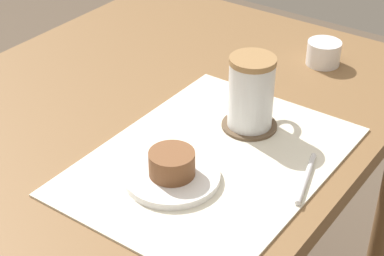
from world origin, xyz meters
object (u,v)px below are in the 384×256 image
pastry (172,163)px  coffee_mug (252,91)px  sugar_bowl (324,53)px  dining_table (106,171)px  pastry_plate (172,177)px

pastry → coffee_mug: bearing=-5.0°
coffee_mug → sugar_bowl: coffee_mug is taller
coffee_mug → pastry: bearing=175.0°
coffee_mug → dining_table: bearing=133.1°
coffee_mug → sugar_bowl: size_ratio=1.85×
pastry_plate → coffee_mug: bearing=-5.0°
pastry_plate → pastry: pastry is taller
pastry → coffee_mug: coffee_mug is taller
pastry_plate → sugar_bowl: size_ratio=2.15×
dining_table → pastry_plate: pastry_plate is taller
dining_table → coffee_mug: bearing=-46.9°
dining_table → coffee_mug: 0.30m
pastry → sugar_bowl: 0.50m
dining_table → sugar_bowl: bearing=-21.2°
dining_table → pastry_plate: (-0.03, -0.17, 0.08)m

